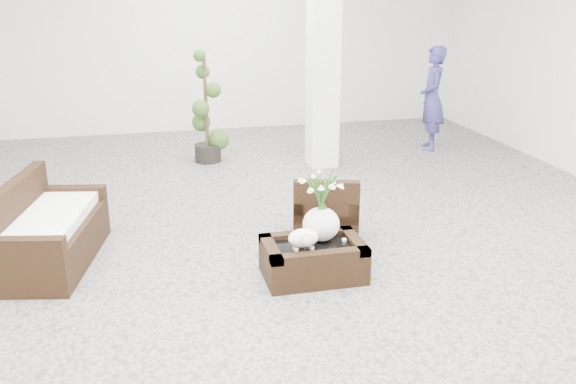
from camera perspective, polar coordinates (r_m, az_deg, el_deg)
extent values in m
plane|color=gray|center=(6.47, -0.21, -4.93)|extent=(11.00, 11.00, 0.00)
cube|color=white|center=(8.98, 3.24, 13.28)|extent=(0.40, 0.40, 3.50)
cube|color=black|center=(5.78, 2.29, -6.26)|extent=(0.90, 0.60, 0.31)
ellipsoid|color=white|center=(5.56, 1.40, -4.36)|extent=(0.28, 0.23, 0.21)
cylinder|color=white|center=(5.81, 5.11, -4.33)|extent=(0.04, 0.04, 0.03)
cube|color=black|center=(6.58, 3.50, -1.24)|extent=(0.82, 0.80, 0.70)
cube|color=black|center=(6.37, -20.80, -2.67)|extent=(1.02, 1.63, 0.81)
imported|color=navy|center=(10.26, 12.93, 8.26)|extent=(0.54, 0.68, 1.63)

